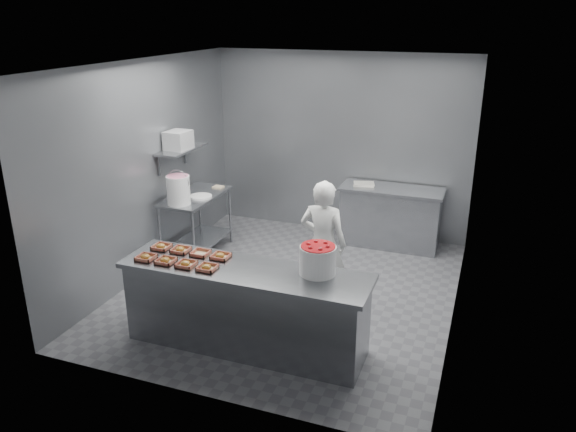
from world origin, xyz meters
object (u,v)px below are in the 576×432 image
at_px(tray_1, 166,261).
at_px(tray_4, 161,247).
at_px(back_counter, 390,217).
at_px(service_counter, 246,308).
at_px(tray_2, 186,264).
at_px(strawberry_tub, 318,259).
at_px(glaze_bucket, 178,189).
at_px(tray_0, 146,257).
at_px(tray_7, 220,256).
at_px(worker, 323,244).
at_px(tray_5, 181,250).
at_px(prep_table, 196,216).
at_px(tray_6, 201,253).
at_px(tray_3, 207,267).
at_px(appliance, 178,140).

height_order(tray_1, tray_4, same).
bearing_deg(back_counter, service_counter, -105.48).
height_order(tray_2, strawberry_tub, strawberry_tub).
distance_m(tray_1, glaze_bucket, 1.89).
xyz_separation_m(tray_0, tray_7, (0.72, 0.30, 0.00)).
height_order(worker, strawberry_tub, worker).
distance_m(tray_5, glaze_bucket, 1.63).
bearing_deg(prep_table, back_counter, 27.01).
distance_m(tray_7, glaze_bucket, 1.92).
xyz_separation_m(tray_1, tray_5, (0.00, 0.30, 0.00)).
relative_size(tray_1, tray_7, 1.00).
height_order(tray_5, glaze_bucket, glaze_bucket).
relative_size(tray_1, tray_4, 1.00).
distance_m(back_counter, tray_2, 3.74).
relative_size(tray_6, worker, 0.12).
xyz_separation_m(service_counter, glaze_bucket, (-1.66, 1.54, 0.65)).
relative_size(back_counter, tray_7, 8.01).
bearing_deg(tray_0, tray_3, 0.00).
relative_size(tray_4, worker, 0.12).
bearing_deg(worker, prep_table, -17.75).
bearing_deg(glaze_bucket, tray_3, -52.02).
height_order(tray_5, tray_6, tray_5).
xyz_separation_m(tray_2, glaze_bucket, (-1.08, 1.69, 0.18)).
xyz_separation_m(back_counter, tray_0, (-1.96, -3.40, 0.47)).
distance_m(tray_0, tray_4, 0.30).
distance_m(prep_table, tray_3, 2.49).
bearing_deg(tray_3, tray_5, 148.04).
distance_m(tray_3, worker, 1.57).
bearing_deg(tray_5, glaze_bucket, 121.10).
distance_m(tray_0, appliance, 2.30).
xyz_separation_m(service_counter, worker, (0.47, 1.18, 0.32)).
relative_size(service_counter, prep_table, 2.17).
bearing_deg(glaze_bucket, tray_6, -52.10).
bearing_deg(tray_2, worker, 51.57).
xyz_separation_m(tray_2, tray_4, (-0.48, 0.30, 0.00)).
bearing_deg(appliance, service_counter, -41.93).
xyz_separation_m(tray_6, glaze_bucket, (-1.08, 1.39, 0.19)).
distance_m(tray_1, tray_7, 0.57).
xyz_separation_m(tray_3, tray_6, (-0.24, 0.30, -0.00)).
bearing_deg(tray_2, tray_5, 128.71).
relative_size(tray_4, strawberry_tub, 0.52).
xyz_separation_m(tray_0, worker, (1.54, 1.33, -0.15)).
bearing_deg(service_counter, worker, 68.24).
xyz_separation_m(service_counter, tray_5, (-0.82, 0.15, 0.47)).
height_order(worker, appliance, appliance).
bearing_deg(tray_3, glaze_bucket, 127.98).
height_order(prep_table, appliance, appliance).
distance_m(tray_0, tray_3, 0.72).
height_order(prep_table, tray_7, tray_7).
height_order(tray_0, tray_7, same).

